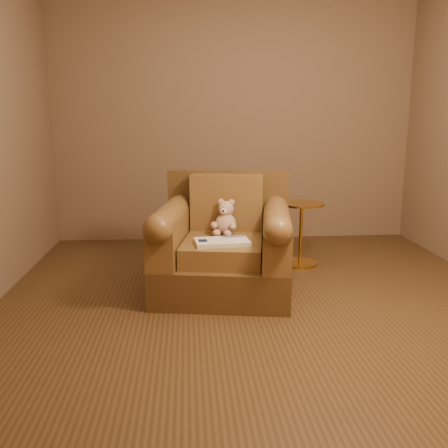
{
  "coord_description": "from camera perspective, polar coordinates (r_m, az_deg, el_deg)",
  "views": [
    {
      "loc": [
        -0.53,
        -3.64,
        1.38
      ],
      "look_at": [
        -0.26,
        0.12,
        0.57
      ],
      "focal_mm": 40.0,
      "sensor_mm": 36.0,
      "label": 1
    }
  ],
  "objects": [
    {
      "name": "guidebook",
      "position": [
        3.75,
        -0.23,
        -2.05
      ],
      "size": [
        0.43,
        0.28,
        0.03
      ],
      "rotation": [
        0.0,
        0.0,
        0.1
      ],
      "color": "beige",
      "rests_on": "armchair"
    },
    {
      "name": "side_table",
      "position": [
        4.76,
        8.76,
        -0.86
      ],
      "size": [
        0.43,
        0.43,
        0.6
      ],
      "color": "gold",
      "rests_on": "floor"
    },
    {
      "name": "room",
      "position": [
        3.7,
        4.28,
        17.26
      ],
      "size": [
        4.02,
        4.02,
        2.71
      ],
      "color": "#7C624C",
      "rests_on": "ground"
    },
    {
      "name": "armchair",
      "position": [
        4.0,
        0.0,
        -2.64
      ],
      "size": [
        1.18,
        1.14,
        0.93
      ],
      "rotation": [
        0.0,
        0.0,
        -0.16
      ],
      "color": "#543B1C",
      "rests_on": "floor"
    },
    {
      "name": "teddy_bear",
      "position": [
        4.04,
        0.13,
        0.34
      ],
      "size": [
        0.21,
        0.25,
        0.29
      ],
      "rotation": [
        0.0,
        0.0,
        -0.35
      ],
      "color": "tan",
      "rests_on": "armchair"
    },
    {
      "name": "floor",
      "position": [
        3.93,
        3.88,
        -8.46
      ],
      "size": [
        4.0,
        4.0,
        0.0
      ],
      "primitive_type": "plane",
      "color": "#51371C",
      "rests_on": "ground"
    }
  ]
}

